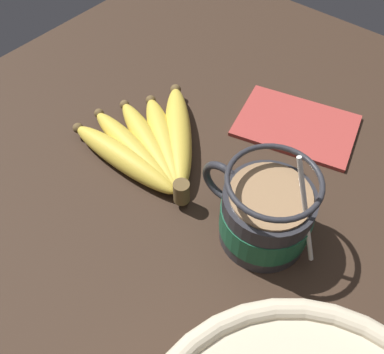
% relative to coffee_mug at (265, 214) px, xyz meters
% --- Properties ---
extents(table, '(0.98, 0.98, 0.04)m').
position_rel_coffee_mug_xyz_m(table, '(0.04, 0.01, -0.06)').
color(table, '#332319').
rests_on(table, ground).
extents(coffee_mug, '(0.15, 0.10, 0.15)m').
position_rel_coffee_mug_xyz_m(coffee_mug, '(0.00, 0.00, 0.00)').
color(coffee_mug, '#28282D').
rests_on(coffee_mug, table).
extents(banana_bunch, '(0.20, 0.17, 0.04)m').
position_rel_coffee_mug_xyz_m(banana_bunch, '(0.18, -0.01, -0.03)').
color(banana_bunch, brown).
rests_on(banana_bunch, table).
extents(napkin, '(0.19, 0.15, 0.01)m').
position_rel_coffee_mug_xyz_m(napkin, '(0.06, -0.18, -0.04)').
color(napkin, '#A33833').
rests_on(napkin, table).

